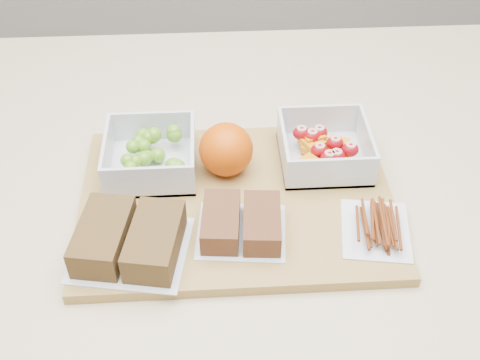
{
  "coord_description": "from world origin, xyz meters",
  "views": [
    {
      "loc": [
        -0.02,
        -0.6,
        1.48
      ],
      "look_at": [
        0.01,
        -0.0,
        0.93
      ],
      "focal_mm": 45.0,
      "sensor_mm": 36.0,
      "label": 1
    }
  ],
  "objects_px": {
    "grape_container": "(152,154)",
    "orange": "(226,149)",
    "sandwich_bag_left": "(129,239)",
    "pretzel_bag": "(377,225)",
    "sandwich_bag_center": "(241,223)",
    "cutting_board": "(237,202)",
    "fruit_container": "(324,149)"
  },
  "relations": [
    {
      "from": "sandwich_bag_center",
      "to": "cutting_board",
      "type": "bearing_deg",
      "value": 92.24
    },
    {
      "from": "orange",
      "to": "grape_container",
      "type": "bearing_deg",
      "value": 172.66
    },
    {
      "from": "grape_container",
      "to": "fruit_container",
      "type": "bearing_deg",
      "value": 0.06
    },
    {
      "from": "sandwich_bag_left",
      "to": "sandwich_bag_center",
      "type": "bearing_deg",
      "value": 9.23
    },
    {
      "from": "cutting_board",
      "to": "pretzel_bag",
      "type": "height_order",
      "value": "pretzel_bag"
    },
    {
      "from": "cutting_board",
      "to": "fruit_container",
      "type": "relative_size",
      "value": 3.4
    },
    {
      "from": "fruit_container",
      "to": "orange",
      "type": "distance_m",
      "value": 0.14
    },
    {
      "from": "grape_container",
      "to": "orange",
      "type": "relative_size",
      "value": 1.66
    },
    {
      "from": "grape_container",
      "to": "fruit_container",
      "type": "xyz_separation_m",
      "value": [
        0.24,
        0.0,
        -0.0
      ]
    },
    {
      "from": "fruit_container",
      "to": "sandwich_bag_center",
      "type": "distance_m",
      "value": 0.18
    },
    {
      "from": "sandwich_bag_center",
      "to": "pretzel_bag",
      "type": "height_order",
      "value": "sandwich_bag_center"
    },
    {
      "from": "grape_container",
      "to": "sandwich_bag_left",
      "type": "bearing_deg",
      "value": -97.22
    },
    {
      "from": "sandwich_bag_left",
      "to": "pretzel_bag",
      "type": "relative_size",
      "value": 1.36
    },
    {
      "from": "grape_container",
      "to": "orange",
      "type": "distance_m",
      "value": 0.11
    },
    {
      "from": "grape_container",
      "to": "fruit_container",
      "type": "height_order",
      "value": "same"
    },
    {
      "from": "cutting_board",
      "to": "sandwich_bag_center",
      "type": "xyz_separation_m",
      "value": [
        0.0,
        -0.06,
        0.02
      ]
    },
    {
      "from": "fruit_container",
      "to": "orange",
      "type": "bearing_deg",
      "value": -174.42
    },
    {
      "from": "cutting_board",
      "to": "orange",
      "type": "bearing_deg",
      "value": 101.36
    },
    {
      "from": "grape_container",
      "to": "pretzel_bag",
      "type": "xyz_separation_m",
      "value": [
        0.29,
        -0.14,
        -0.01
      ]
    },
    {
      "from": "cutting_board",
      "to": "sandwich_bag_center",
      "type": "bearing_deg",
      "value": -87.99
    },
    {
      "from": "orange",
      "to": "sandwich_bag_center",
      "type": "distance_m",
      "value": 0.12
    },
    {
      "from": "cutting_board",
      "to": "pretzel_bag",
      "type": "bearing_deg",
      "value": -22.23
    },
    {
      "from": "cutting_board",
      "to": "grape_container",
      "type": "xyz_separation_m",
      "value": [
        -0.12,
        0.07,
        0.03
      ]
    },
    {
      "from": "sandwich_bag_left",
      "to": "grape_container",
      "type": "bearing_deg",
      "value": 82.78
    },
    {
      "from": "cutting_board",
      "to": "pretzel_bag",
      "type": "relative_size",
      "value": 3.66
    },
    {
      "from": "cutting_board",
      "to": "sandwich_bag_center",
      "type": "distance_m",
      "value": 0.07
    },
    {
      "from": "sandwich_bag_left",
      "to": "sandwich_bag_center",
      "type": "relative_size",
      "value": 1.3
    },
    {
      "from": "cutting_board",
      "to": "fruit_container",
      "type": "height_order",
      "value": "fruit_container"
    },
    {
      "from": "grape_container",
      "to": "orange",
      "type": "height_order",
      "value": "orange"
    },
    {
      "from": "orange",
      "to": "sandwich_bag_center",
      "type": "bearing_deg",
      "value": -83.29
    },
    {
      "from": "grape_container",
      "to": "orange",
      "type": "xyz_separation_m",
      "value": [
        0.1,
        -0.01,
        0.02
      ]
    },
    {
      "from": "cutting_board",
      "to": "sandwich_bag_center",
      "type": "relative_size",
      "value": 3.48
    }
  ]
}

